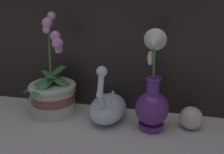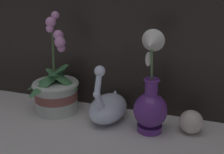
# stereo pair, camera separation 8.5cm
# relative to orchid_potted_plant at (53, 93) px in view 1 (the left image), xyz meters

# --- Properties ---
(ground_plane) EXTENTS (2.80, 2.80, 0.00)m
(ground_plane) POSITION_rel_orchid_potted_plant_xyz_m (0.23, -0.11, -0.08)
(ground_plane) COLOR beige
(orchid_potted_plant) EXTENTS (0.20, 0.23, 0.36)m
(orchid_potted_plant) POSITION_rel_orchid_potted_plant_xyz_m (0.00, 0.00, 0.00)
(orchid_potted_plant) COLOR beige
(orchid_potted_plant) RESTS_ON ground_plane
(swan_figurine) EXTENTS (0.12, 0.21, 0.21)m
(swan_figurine) POSITION_rel_orchid_potted_plant_xyz_m (0.20, -0.00, -0.03)
(swan_figurine) COLOR silver
(swan_figurine) RESTS_ON ground_plane
(blue_vase) EXTENTS (0.11, 0.12, 0.32)m
(blue_vase) POSITION_rel_orchid_potted_plant_xyz_m (0.35, -0.04, 0.02)
(blue_vase) COLOR #602D7F
(blue_vase) RESTS_ON ground_plane
(glass_sphere) EXTENTS (0.07, 0.07, 0.07)m
(glass_sphere) POSITION_rel_orchid_potted_plant_xyz_m (0.48, -0.00, -0.04)
(glass_sphere) COLOR beige
(glass_sphere) RESTS_ON ground_plane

